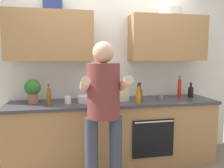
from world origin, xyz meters
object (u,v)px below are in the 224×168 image
object	(u,v)px
bottle_soy	(191,92)
bottle_juice	(138,96)
mixing_bowl	(87,99)
person_standing	(104,107)
cup_coffee	(68,100)
bottle_oil	(102,93)
grocery_bag_rice	(119,94)
bottle_vinegar	(139,94)
potted_herb	(33,89)
bottle_hotsauce	(179,88)
bottle_syrup	(49,97)
cup_stoneware	(161,97)

from	to	relation	value
bottle_soy	bottle_juice	distance (m)	0.96
bottle_juice	mixing_bowl	xyz separation A→B (m)	(-0.66, 0.19, -0.05)
person_standing	cup_coffee	xyz separation A→B (m)	(-0.37, 0.62, -0.03)
bottle_oil	grocery_bag_rice	xyz separation A→B (m)	(0.22, -0.02, -0.03)
bottle_vinegar	potted_herb	xyz separation A→B (m)	(-1.40, 0.16, 0.08)
bottle_hotsauce	bottle_oil	size ratio (longest dim) A/B	1.22
bottle_soy	grocery_bag_rice	world-z (taller)	bottle_soy
bottle_oil	bottle_vinegar	bearing A→B (deg)	-12.51
bottle_oil	cup_coffee	bearing A→B (deg)	-171.24
bottle_oil	grocery_bag_rice	world-z (taller)	bottle_oil
bottle_oil	potted_herb	bearing A→B (deg)	176.83
bottle_juice	bottle_syrup	world-z (taller)	bottle_syrup
cup_coffee	mixing_bowl	xyz separation A→B (m)	(0.25, 0.04, -0.00)
cup_stoneware	potted_herb	xyz separation A→B (m)	(-1.73, 0.11, 0.14)
bottle_soy	bottle_oil	bearing A→B (deg)	-177.65
bottle_hotsauce	bottle_soy	bearing A→B (deg)	1.77
bottle_hotsauce	bottle_oil	bearing A→B (deg)	-177.56
cup_stoneware	bottle_hotsauce	bearing A→B (deg)	18.48
bottle_oil	bottle_hotsauce	bearing A→B (deg)	2.44
cup_coffee	grocery_bag_rice	xyz separation A→B (m)	(0.69, 0.05, 0.04)
bottle_soy	cup_stoneware	distance (m)	0.55
bottle_soy	cup_stoneware	world-z (taller)	bottle_soy
bottle_hotsauce	bottle_juice	size ratio (longest dim) A/B	1.34
person_standing	cup_coffee	size ratio (longest dim) A/B	16.59
bottle_juice	cup_coffee	world-z (taller)	bottle_juice
bottle_oil	mixing_bowl	xyz separation A→B (m)	(-0.22, -0.03, -0.07)
bottle_juice	cup_stoneware	bearing A→B (deg)	22.22
mixing_bowl	bottle_hotsauce	bearing A→B (deg)	3.31
cup_stoneware	mixing_bowl	distance (m)	1.04
bottle_vinegar	grocery_bag_rice	distance (m)	0.28
bottle_juice	potted_herb	world-z (taller)	potted_herb
bottle_syrup	cup_coffee	world-z (taller)	bottle_syrup
bottle_oil	cup_stoneware	size ratio (longest dim) A/B	3.20
person_standing	grocery_bag_rice	bearing A→B (deg)	64.81
cup_stoneware	cup_coffee	distance (m)	1.29
bottle_vinegar	mixing_bowl	bearing A→B (deg)	173.67
cup_coffee	potted_herb	distance (m)	0.48
cup_stoneware	cup_coffee	bearing A→B (deg)	-179.68
cup_coffee	grocery_bag_rice	bearing A→B (deg)	4.02
bottle_vinegar	potted_herb	size ratio (longest dim) A/B	0.82
bottle_hotsauce	potted_herb	xyz separation A→B (m)	(-2.07, 0.00, 0.04)
bottle_soy	grocery_bag_rice	xyz separation A→B (m)	(-1.13, -0.08, 0.01)
cup_stoneware	grocery_bag_rice	bearing A→B (deg)	176.09
bottle_oil	bottle_syrup	world-z (taller)	same
cup_coffee	bottle_vinegar	bearing A→B (deg)	-2.25
bottle_hotsauce	bottle_juice	xyz separation A→B (m)	(-0.73, -0.27, -0.04)
bottle_soy	bottle_syrup	size ratio (longest dim) A/B	0.83
bottle_hotsauce	cup_stoneware	xyz separation A→B (m)	(-0.34, -0.11, -0.10)
cup_coffee	potted_herb	bearing A→B (deg)	164.70
person_standing	cup_coffee	world-z (taller)	person_standing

